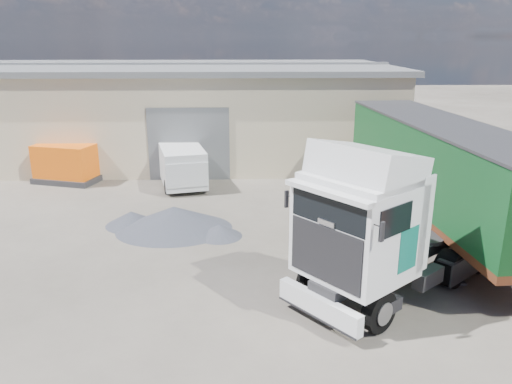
{
  "coord_description": "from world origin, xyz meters",
  "views": [
    {
      "loc": [
        0.65,
        -14.22,
        6.88
      ],
      "look_at": [
        1.12,
        3.0,
        1.49
      ],
      "focal_mm": 35.0,
      "sensor_mm": 36.0,
      "label": 1
    }
  ],
  "objects_px": {
    "orange_skip": "(67,165)",
    "box_trailer": "(437,166)",
    "panel_van": "(181,164)",
    "tractor_unit": "(377,234)"
  },
  "relations": [
    {
      "from": "panel_van",
      "to": "tractor_unit",
      "type": "bearing_deg",
      "value": -73.89
    },
    {
      "from": "orange_skip",
      "to": "box_trailer",
      "type": "bearing_deg",
      "value": -8.42
    },
    {
      "from": "tractor_unit",
      "to": "box_trailer",
      "type": "relative_size",
      "value": 0.54
    },
    {
      "from": "tractor_unit",
      "to": "orange_skip",
      "type": "height_order",
      "value": "tractor_unit"
    },
    {
      "from": "panel_van",
      "to": "orange_skip",
      "type": "relative_size",
      "value": 1.46
    },
    {
      "from": "panel_van",
      "to": "orange_skip",
      "type": "bearing_deg",
      "value": 160.05
    },
    {
      "from": "orange_skip",
      "to": "panel_van",
      "type": "bearing_deg",
      "value": 10.04
    },
    {
      "from": "tractor_unit",
      "to": "panel_van",
      "type": "distance_m",
      "value": 13.04
    },
    {
      "from": "box_trailer",
      "to": "panel_van",
      "type": "relative_size",
      "value": 2.5
    },
    {
      "from": "box_trailer",
      "to": "orange_skip",
      "type": "distance_m",
      "value": 17.16
    }
  ]
}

